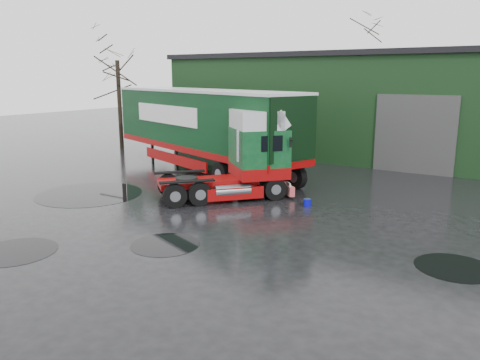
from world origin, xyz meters
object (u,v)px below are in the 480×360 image
trailer_left (202,131)px  tree_back_a (362,78)px  wash_bucket (307,202)px  warehouse (438,105)px  hero_tractor (220,155)px  tree_left (119,86)px

trailer_left → tree_back_a: bearing=16.4°
wash_bucket → tree_back_a: bearing=103.6°
trailer_left → wash_bucket: (7.50, -3.31, -2.01)m
warehouse → hero_tractor: bearing=-109.6°
warehouse → wash_bucket: size_ratio=111.07×
tree_back_a → warehouse: bearing=-51.3°
warehouse → tree_left: bearing=-157.2°
tree_left → tree_back_a: (11.00, 18.00, 0.50)m
wash_bucket → hero_tractor: bearing=-167.9°
warehouse → trailer_left: 14.90m
warehouse → hero_tractor: 16.51m
trailer_left → tree_left: tree_left is taller
trailer_left → warehouse: bearing=-19.4°
tree_left → tree_back_a: size_ratio=0.89×
warehouse → wash_bucket: bearing=-97.7°
hero_tractor → tree_left: tree_left is taller
trailer_left → tree_left: 10.32m
hero_tractor → tree_back_a: bearing=137.6°
trailer_left → tree_left: (-9.50, 3.43, 2.10)m
tree_back_a → trailer_left: bearing=-94.0°
hero_tractor → tree_back_a: tree_back_a is taller
warehouse → tree_back_a: (-8.00, 10.00, 1.59)m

